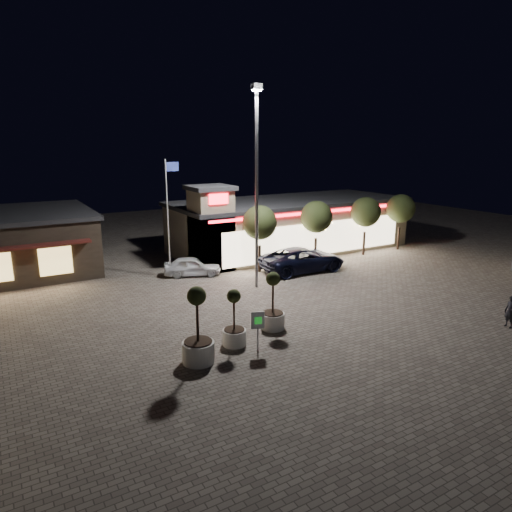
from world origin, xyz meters
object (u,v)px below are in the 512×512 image
white_sedan (192,266)px  valet_sign (258,324)px  pedestrian (510,312)px  planter_left (234,328)px  pickup_truck (303,259)px  planter_mid (198,339)px

white_sedan → valet_sign: size_ratio=2.13×
pedestrian → planter_left: size_ratio=0.61×
pickup_truck → white_sedan: bearing=70.9°
pickup_truck → white_sedan: 7.91m
white_sedan → valet_sign: 12.71m
pedestrian → valet_sign: 12.96m
planter_mid → pickup_truck: bearing=37.3°
white_sedan → planter_mid: (-4.79, -12.21, 0.37)m
valet_sign → white_sedan: bearing=80.6°
planter_left → pickup_truck: bearing=40.3°
pickup_truck → planter_mid: bearing=130.2°
white_sedan → planter_left: planter_left is taller
pickup_truck → pedestrian: (2.89, -13.65, -0.05)m
planter_left → valet_sign: (0.62, -1.07, 0.46)m
pickup_truck → planter_mid: 15.25m
pedestrian → planter_left: (-12.91, 5.15, 0.00)m
pickup_truck → pedestrian: 13.95m
planter_left → valet_sign: planter_left is taller
white_sedan → planter_mid: bearing=-179.7°
pedestrian → planter_left: 13.90m
pickup_truck → planter_left: size_ratio=2.33×
planter_mid → pedestrian: bearing=-16.4°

